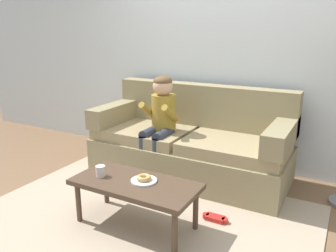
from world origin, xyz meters
TOP-DOWN VIEW (x-y plane):
  - ground at (0.00, 0.00)m, footprint 10.00×10.00m
  - wall_back at (0.00, 1.40)m, footprint 8.00×0.10m
  - area_rug at (0.00, -0.25)m, footprint 2.81×2.06m
  - couch at (-0.04, 0.85)m, footprint 2.10×0.90m
  - coffee_table at (0.01, -0.31)m, footprint 1.02×0.48m
  - person_child at (-0.31, 0.64)m, footprint 0.34×0.58m
  - plate at (0.07, -0.27)m, footprint 0.21×0.21m
  - donut at (0.07, -0.27)m, footprint 0.16×0.16m
  - mug at (-0.30, -0.36)m, footprint 0.08×0.08m
  - toy_controller at (0.56, 0.06)m, footprint 0.23×0.09m

SIDE VIEW (x-z plane):
  - ground at x=0.00m, z-range 0.00..0.00m
  - area_rug at x=0.00m, z-range 0.00..0.01m
  - toy_controller at x=0.56m, z-range 0.00..0.05m
  - couch at x=-0.04m, z-range -0.14..0.83m
  - coffee_table at x=0.01m, z-range 0.15..0.55m
  - plate at x=0.07m, z-range 0.40..0.41m
  - donut at x=0.07m, z-range 0.41..0.45m
  - mug at x=-0.30m, z-range 0.40..0.49m
  - person_child at x=-0.31m, z-range 0.12..1.22m
  - wall_back at x=0.00m, z-range 0.00..2.80m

